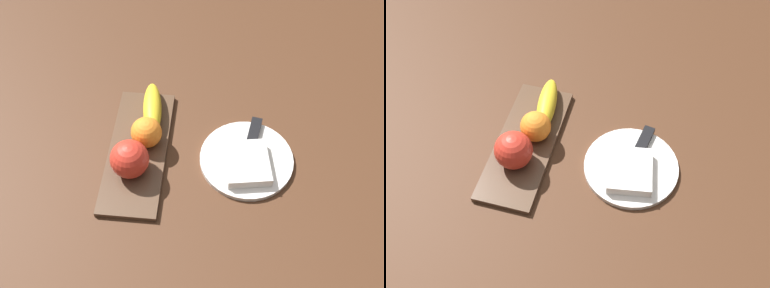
% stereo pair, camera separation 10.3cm
% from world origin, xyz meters
% --- Properties ---
extents(ground_plane, '(2.40, 2.40, 0.00)m').
position_xyz_m(ground_plane, '(0.00, 0.00, 0.00)').
color(ground_plane, '#492A19').
extents(fruit_tray, '(0.33, 0.13, 0.01)m').
position_xyz_m(fruit_tray, '(-0.00, -0.04, 0.01)').
color(fruit_tray, brown).
rests_on(fruit_tray, ground_plane).
extents(apple, '(0.08, 0.08, 0.08)m').
position_xyz_m(apple, '(0.05, -0.04, 0.05)').
color(apple, red).
rests_on(apple, fruit_tray).
extents(banana, '(0.16, 0.06, 0.04)m').
position_xyz_m(banana, '(-0.10, -0.02, 0.03)').
color(banana, gold).
rests_on(banana, fruit_tray).
extents(orange_near_apple, '(0.07, 0.07, 0.07)m').
position_xyz_m(orange_near_apple, '(-0.02, -0.02, 0.05)').
color(orange_near_apple, orange).
rests_on(orange_near_apple, fruit_tray).
extents(dinner_plate, '(0.20, 0.20, 0.01)m').
position_xyz_m(dinner_plate, '(-0.00, 0.20, 0.01)').
color(dinner_plate, white).
rests_on(dinner_plate, ground_plane).
extents(folded_napkin, '(0.12, 0.11, 0.02)m').
position_xyz_m(folded_napkin, '(0.02, 0.20, 0.02)').
color(folded_napkin, white).
rests_on(folded_napkin, dinner_plate).
extents(knife, '(0.18, 0.05, 0.01)m').
position_xyz_m(knife, '(-0.05, 0.21, 0.02)').
color(knife, silver).
rests_on(knife, dinner_plate).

